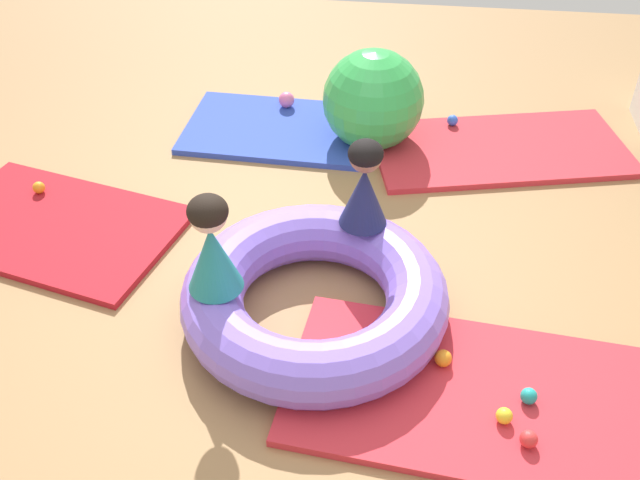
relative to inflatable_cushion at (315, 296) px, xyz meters
name	(u,v)px	position (x,y,z in m)	size (l,w,h in m)	color
ground_plane	(314,300)	(-0.02, 0.12, -0.15)	(8.00, 8.00, 0.00)	#9E7549
gym_mat_far_left	(500,149)	(0.99, 1.65, -0.13)	(1.61, 0.81, 0.04)	red
gym_mat_front	(280,129)	(-0.46, 1.72, -0.13)	(1.26, 0.80, 0.04)	#2D47B7
gym_mat_center_rear	(488,398)	(0.80, -0.41, -0.13)	(1.73, 0.87, 0.04)	red
gym_mat_near_left	(56,227)	(-1.52, 0.51, -0.13)	(1.34, 0.85, 0.04)	#B21923
inflatable_cushion	(315,296)	(0.00, 0.00, 0.00)	(1.27, 1.27, 0.30)	#8466E0
child_in_navy	(364,184)	(0.19, 0.41, 0.38)	(0.33, 0.33, 0.47)	navy
child_in_teal	(212,245)	(-0.43, -0.14, 0.38)	(0.31, 0.31, 0.49)	teal
play_ball_orange	(39,188)	(-1.73, 0.79, -0.07)	(0.07, 0.07, 0.07)	orange
play_ball_pink	(287,100)	(-0.46, 2.00, -0.05)	(0.11, 0.11, 0.11)	pink
play_ball_blue	(453,120)	(0.68, 1.88, -0.07)	(0.07, 0.07, 0.07)	blue
play_ball_yellow	(504,416)	(0.85, -0.54, -0.07)	(0.07, 0.07, 0.07)	yellow
play_ball_red	(529,439)	(0.94, -0.64, -0.07)	(0.07, 0.07, 0.07)	red
play_ball_teal	(529,396)	(0.97, -0.42, -0.07)	(0.07, 0.07, 0.07)	teal
play_ball_orange_second	(443,358)	(0.61, -0.25, -0.07)	(0.08, 0.08, 0.08)	orange
exercise_ball_large	(373,100)	(0.16, 1.64, 0.17)	(0.64, 0.64, 0.64)	green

